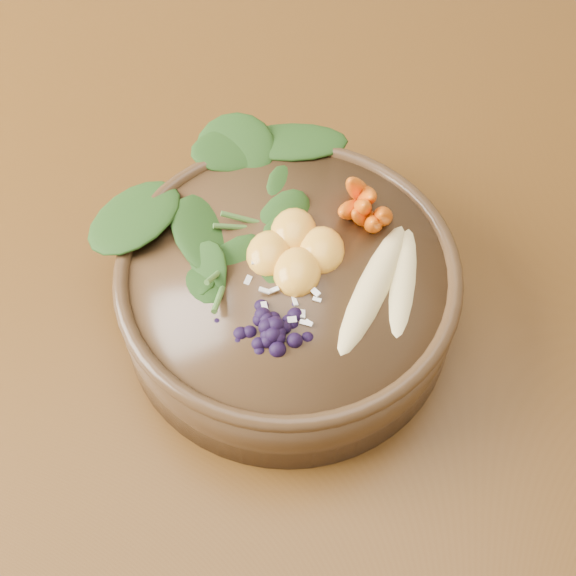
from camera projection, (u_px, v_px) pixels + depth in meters
name	position (u px, v px, depth m)	size (l,w,h in m)	color
ground	(269.00, 457.00, 1.43)	(4.00, 4.00, 0.00)	#381E0F
dining_table	(257.00, 229.00, 0.88)	(1.60, 0.90, 0.75)	#331C0C
stoneware_bowl	(288.00, 295.00, 0.68)	(0.28, 0.28, 0.08)	#45301B
kale_heap	(253.00, 189.00, 0.66)	(0.18, 0.16, 0.04)	#204115
carrot_cluster	(370.00, 179.00, 0.65)	(0.06, 0.06, 0.08)	#D9600B
banana_halves	(390.00, 275.00, 0.63)	(0.07, 0.16, 0.03)	#E0CC84
mandarin_cluster	(295.00, 241.00, 0.64)	(0.08, 0.09, 0.03)	gold
blueberry_pile	(274.00, 316.00, 0.60)	(0.13, 0.10, 0.04)	black
coconut_flakes	(285.00, 286.00, 0.63)	(0.09, 0.07, 0.01)	white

